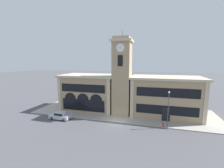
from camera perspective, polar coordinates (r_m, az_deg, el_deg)
ground_plane at (r=29.75m, az=1.60°, el=-14.58°), size 300.00×300.00×0.00m
sidewalk_kerb at (r=35.58m, az=4.13°, el=-10.51°), size 40.52×12.86×0.15m
clock_tower at (r=32.44m, az=3.80°, el=2.79°), size 4.40×4.40×17.96m
town_hall_left_wing at (r=37.51m, az=-8.48°, el=-2.91°), size 13.40×8.36×8.53m
town_hall_right_wing at (r=34.47m, az=19.62°, el=-4.36°), size 14.81×8.36×8.50m
parked_car_near at (r=33.01m, az=-19.13°, el=-11.25°), size 4.29×1.89×1.49m
street_lamp at (r=28.06m, az=20.68°, el=-7.21°), size 0.36×0.36×6.47m
fire_hydrant at (r=29.06m, az=18.92°, el=-14.42°), size 0.22×0.22×0.87m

